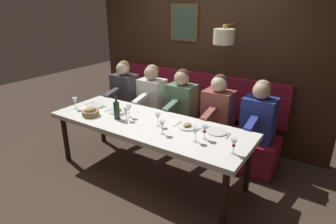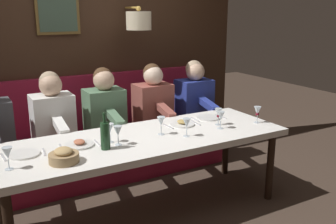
{
  "view_description": "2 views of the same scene",
  "coord_description": "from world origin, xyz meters",
  "px_view_note": "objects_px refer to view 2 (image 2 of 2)",
  "views": [
    {
      "loc": [
        -2.51,
        -1.95,
        2.11
      ],
      "look_at": [
        0.05,
        -0.27,
        0.92
      ],
      "focal_mm": 29.97,
      "sensor_mm": 36.0,
      "label": 1
    },
    {
      "loc": [
        -2.85,
        1.37,
        1.82
      ],
      "look_at": [
        0.05,
        -0.27,
        0.92
      ],
      "focal_mm": 40.63,
      "sensor_mm": 36.0,
      "label": 2
    }
  ],
  "objects_px": {
    "diner_far": "(53,114)",
    "wine_glass_1": "(187,124)",
    "wine_bottle": "(105,135)",
    "diner_nearest": "(194,96)",
    "diner_near": "(153,101)",
    "wine_glass_4": "(221,117)",
    "dining_table": "(144,144)",
    "wine_glass_7": "(161,122)",
    "diner_middle": "(105,107)",
    "wine_glass_5": "(219,113)",
    "wine_glass_6": "(118,131)",
    "bread_bowl": "(64,156)",
    "wine_glass_0": "(258,111)",
    "wine_glass_2": "(110,129)",
    "wine_glass_3": "(8,154)"
  },
  "relations": [
    {
      "from": "diner_nearest",
      "to": "diner_far",
      "type": "xyz_separation_m",
      "value": [
        0.0,
        1.68,
        0.0
      ]
    },
    {
      "from": "wine_glass_3",
      "to": "diner_middle",
      "type": "bearing_deg",
      "value": -46.28
    },
    {
      "from": "diner_near",
      "to": "wine_glass_4",
      "type": "xyz_separation_m",
      "value": [
        -1.01,
        -0.19,
        0.04
      ]
    },
    {
      "from": "wine_glass_5",
      "to": "wine_glass_7",
      "type": "height_order",
      "value": "same"
    },
    {
      "from": "diner_middle",
      "to": "wine_glass_4",
      "type": "bearing_deg",
      "value": -142.8
    },
    {
      "from": "dining_table",
      "to": "wine_glass_5",
      "type": "distance_m",
      "value": 0.81
    },
    {
      "from": "dining_table",
      "to": "diner_near",
      "type": "bearing_deg",
      "value": -31.67
    },
    {
      "from": "wine_bottle",
      "to": "diner_nearest",
      "type": "bearing_deg",
      "value": -56.44
    },
    {
      "from": "diner_far",
      "to": "wine_bottle",
      "type": "height_order",
      "value": "diner_far"
    },
    {
      "from": "diner_far",
      "to": "wine_glass_5",
      "type": "distance_m",
      "value": 1.64
    },
    {
      "from": "diner_middle",
      "to": "diner_far",
      "type": "distance_m",
      "value": 0.54
    },
    {
      "from": "diner_near",
      "to": "wine_glass_7",
      "type": "xyz_separation_m",
      "value": [
        -0.89,
        0.38,
        0.04
      ]
    },
    {
      "from": "dining_table",
      "to": "wine_glass_7",
      "type": "height_order",
      "value": "wine_glass_7"
    },
    {
      "from": "diner_near",
      "to": "wine_glass_4",
      "type": "height_order",
      "value": "diner_near"
    },
    {
      "from": "dining_table",
      "to": "wine_glass_4",
      "type": "height_order",
      "value": "wine_glass_4"
    },
    {
      "from": "diner_near",
      "to": "wine_glass_0",
      "type": "relative_size",
      "value": 4.82
    },
    {
      "from": "wine_glass_5",
      "to": "wine_glass_6",
      "type": "relative_size",
      "value": 1.0
    },
    {
      "from": "wine_glass_5",
      "to": "wine_glass_2",
      "type": "bearing_deg",
      "value": 87.82
    },
    {
      "from": "wine_glass_2",
      "to": "wine_bottle",
      "type": "height_order",
      "value": "wine_bottle"
    },
    {
      "from": "wine_glass_4",
      "to": "wine_bottle",
      "type": "xyz_separation_m",
      "value": [
        0.02,
        1.13,
        -0.0
      ]
    },
    {
      "from": "diner_near",
      "to": "wine_glass_7",
      "type": "distance_m",
      "value": 0.97
    },
    {
      "from": "diner_far",
      "to": "wine_glass_1",
      "type": "height_order",
      "value": "diner_far"
    },
    {
      "from": "wine_glass_1",
      "to": "wine_glass_4",
      "type": "distance_m",
      "value": 0.4
    },
    {
      "from": "dining_table",
      "to": "diner_middle",
      "type": "relative_size",
      "value": 3.26
    },
    {
      "from": "diner_nearest",
      "to": "wine_glass_6",
      "type": "height_order",
      "value": "diner_nearest"
    },
    {
      "from": "diner_nearest",
      "to": "wine_glass_6",
      "type": "bearing_deg",
      "value": 124.8
    },
    {
      "from": "diner_middle",
      "to": "diner_far",
      "type": "height_order",
      "value": "same"
    },
    {
      "from": "wine_glass_4",
      "to": "diner_near",
      "type": "bearing_deg",
      "value": 10.56
    },
    {
      "from": "wine_glass_0",
      "to": "diner_nearest",
      "type": "bearing_deg",
      "value": 3.23
    },
    {
      "from": "wine_glass_1",
      "to": "wine_bottle",
      "type": "xyz_separation_m",
      "value": [
        0.05,
        0.73,
        -0.0
      ]
    },
    {
      "from": "diner_nearest",
      "to": "wine_bottle",
      "type": "relative_size",
      "value": 2.64
    },
    {
      "from": "dining_table",
      "to": "wine_bottle",
      "type": "bearing_deg",
      "value": 105.99
    },
    {
      "from": "diner_near",
      "to": "wine_glass_5",
      "type": "height_order",
      "value": "diner_near"
    },
    {
      "from": "dining_table",
      "to": "wine_glass_6",
      "type": "distance_m",
      "value": 0.34
    },
    {
      "from": "wine_glass_6",
      "to": "bread_bowl",
      "type": "relative_size",
      "value": 0.75
    },
    {
      "from": "diner_nearest",
      "to": "wine_glass_0",
      "type": "height_order",
      "value": "diner_nearest"
    },
    {
      "from": "dining_table",
      "to": "diner_near",
      "type": "xyz_separation_m",
      "value": [
        0.88,
        -0.54,
        0.14
      ]
    },
    {
      "from": "wine_glass_7",
      "to": "wine_bottle",
      "type": "distance_m",
      "value": 0.57
    },
    {
      "from": "wine_glass_0",
      "to": "wine_glass_1",
      "type": "distance_m",
      "value": 0.83
    },
    {
      "from": "wine_glass_1",
      "to": "wine_glass_7",
      "type": "distance_m",
      "value": 0.23
    },
    {
      "from": "diner_near",
      "to": "bread_bowl",
      "type": "bearing_deg",
      "value": 130.36
    },
    {
      "from": "wine_glass_4",
      "to": "bread_bowl",
      "type": "height_order",
      "value": "wine_glass_4"
    },
    {
      "from": "dining_table",
      "to": "diner_nearest",
      "type": "distance_m",
      "value": 1.42
    },
    {
      "from": "wine_glass_5",
      "to": "wine_bottle",
      "type": "relative_size",
      "value": 0.55
    },
    {
      "from": "diner_middle",
      "to": "wine_bottle",
      "type": "height_order",
      "value": "diner_middle"
    },
    {
      "from": "diner_far",
      "to": "wine_glass_0",
      "type": "distance_m",
      "value": 2.03
    },
    {
      "from": "wine_glass_4",
      "to": "wine_glass_2",
      "type": "bearing_deg",
      "value": 81.92
    },
    {
      "from": "diner_middle",
      "to": "wine_glass_7",
      "type": "relative_size",
      "value": 4.82
    },
    {
      "from": "wine_glass_7",
      "to": "wine_glass_0",
      "type": "bearing_deg",
      "value": -98.23
    },
    {
      "from": "wine_glass_1",
      "to": "wine_glass_5",
      "type": "height_order",
      "value": "same"
    }
  ]
}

